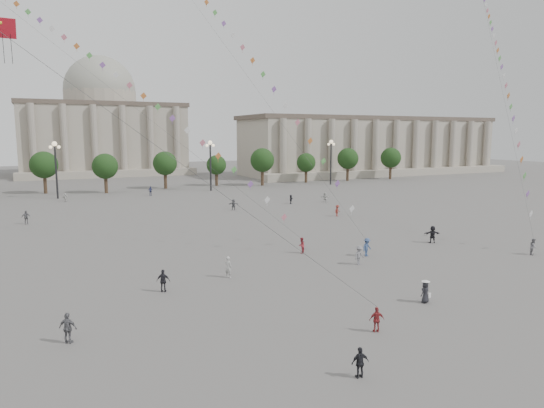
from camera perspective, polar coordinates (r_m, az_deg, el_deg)
name	(u,v)px	position (r m, az deg, el deg)	size (l,w,h in m)	color
ground	(320,303)	(35.37, 5.63, -11.57)	(360.00, 360.00, 0.00)	#5D5957
hall_east	(372,146)	(153.29, 11.72, 6.72)	(84.00, 26.22, 17.20)	#A69E8B
hall_central	(102,127)	(158.64, -19.35, 8.57)	(48.30, 34.30, 35.50)	#A69E8B
tree_row	(132,165)	(108.05, -16.19, 4.41)	(137.12, 5.12, 8.00)	#3A2D1D
lamp_post_mid_west	(55,159)	(98.60, -24.13, 4.82)	(2.00, 0.90, 10.65)	#262628
lamp_post_mid_east	(210,156)	(103.72, -7.27, 5.60)	(2.00, 0.90, 10.65)	#262628
lamp_post_far_east	(331,154)	(116.59, 6.96, 5.89)	(2.00, 0.90, 10.65)	#262628
person_crowd_0	(150,191)	(98.05, -14.12, 1.50)	(1.07, 0.44, 1.82)	navy
person_crowd_3	(432,234)	(56.58, 18.36, -3.40)	(1.79, 0.57, 1.93)	black
person_crowd_4	(65,197)	(94.51, -23.17, 0.75)	(1.41, 0.45, 1.52)	silver
person_crowd_6	(359,255)	(45.59, 10.22, -5.95)	(1.16, 0.66, 1.79)	slate
person_crowd_7	(325,197)	(86.09, 6.24, 0.77)	(1.62, 0.52, 1.74)	beige
person_crowd_8	(337,211)	(71.64, 7.69, -0.78)	(1.09, 0.63, 1.69)	maroon
person_crowd_9	(291,199)	(83.99, 2.24, 0.56)	(1.45, 0.46, 1.56)	black
person_crowd_12	(234,205)	(77.06, -4.55, -0.07)	(1.65, 0.53, 1.78)	#59595D
person_crowd_13	(228,267)	(41.15, -5.17, -7.38)	(0.66, 0.43, 1.81)	#ADADA9
person_crowd_16	(26,217)	(72.75, -26.97, -1.40)	(1.09, 0.45, 1.86)	slate
tourist_0	(377,320)	(30.90, 12.23, -13.15)	(0.92, 0.38, 1.57)	maroon
tourist_1	(163,281)	(38.25, -12.66, -8.81)	(1.03, 0.43, 1.75)	#232228
tourist_3	(68,328)	(31.01, -22.88, -13.30)	(1.07, 0.45, 1.82)	#5D5D61
tourist_4	(360,363)	(25.48, 10.33, -17.88)	(0.93, 0.39, 1.58)	black
kite_flyer_0	(301,245)	(49.22, 3.49, -4.88)	(0.79, 0.61, 1.62)	#9E2B34
kite_flyer_1	(367,247)	(48.84, 11.11, -5.00)	(1.18, 0.68, 1.83)	#374E7C
kite_flyer_2	(533,247)	(55.08, 28.40, -4.44)	(0.80, 0.63, 1.65)	slate
hat_person	(425,291)	(36.77, 17.60, -9.76)	(0.87, 0.67, 1.69)	black
dragon_kite	(1,44)	(31.78, -29.24, 16.07)	(11.01, 4.75, 27.00)	red
kite_train_west	(84,56)	(63.70, -21.28, 15.91)	(34.37, 39.22, 64.00)	#3F3F3F
kite_train_mid	(215,19)	(69.48, -6.67, 20.81)	(12.62, 48.36, 69.28)	#3F3F3F
kite_train_east	(499,59)	(77.83, 25.10, 15.20)	(28.72, 34.31, 59.33)	#3F3F3F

